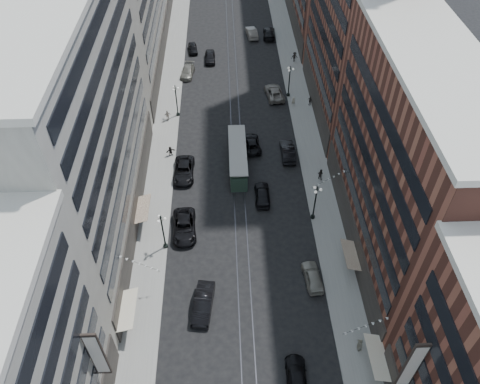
{
  "coord_description": "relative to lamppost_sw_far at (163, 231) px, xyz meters",
  "views": [
    {
      "loc": [
        -1.61,
        -7.61,
        44.54
      ],
      "look_at": [
        -0.07,
        32.12,
        5.0
      ],
      "focal_mm": 35.0,
      "sensor_mm": 36.0,
      "label": 1
    }
  ],
  "objects": [
    {
      "name": "pedestrian_9",
      "position": [
        20.81,
        43.35,
        -2.01
      ],
      "size": [
        1.3,
        0.77,
        1.88
      ],
      "primitive_type": "imported",
      "rotation": [
        0.0,
        0.0,
        0.24
      ],
      "color": "black",
      "rests_on": "sidewalk_east"
    },
    {
      "name": "car_extra_1",
      "position": [
        11.4,
        18.56,
        -2.37
      ],
      "size": [
        2.86,
        5.39,
        1.44
      ],
      "primitive_type": "imported",
      "rotation": [
        0.0,
        0.0,
        3.23
      ],
      "color": "black",
      "rests_on": "ground"
    },
    {
      "name": "ground",
      "position": [
        9.2,
        32.0,
        -3.1
      ],
      "size": [
        220.0,
        220.0,
        0.0
      ],
      "primitive_type": "plane",
      "color": "black",
      "rests_on": "ground"
    },
    {
      "name": "pedestrian_5",
      "position": [
        -0.49,
        17.06,
        -2.19
      ],
      "size": [
        1.45,
        0.91,
        1.51
      ],
      "primitive_type": "imported",
      "rotation": [
        0.0,
        0.0,
        0.39
      ],
      "color": "black",
      "rests_on": "sidewalk_west"
    },
    {
      "name": "lamppost_se_far",
      "position": [
        18.4,
        4.0,
        0.0
      ],
      "size": [
        1.03,
        1.14,
        5.52
      ],
      "color": "black",
      "rests_on": "sidewalk_east"
    },
    {
      "name": "car_2",
      "position": [
        2.18,
        2.5,
        -2.25
      ],
      "size": [
        3.14,
        6.23,
        1.69
      ],
      "primitive_type": "imported",
      "rotation": [
        0.0,
        0.0,
        0.06
      ],
      "color": "black",
      "rests_on": "ground"
    },
    {
      "name": "car_10",
      "position": [
        16.54,
        16.4,
        -2.22
      ],
      "size": [
        1.88,
        5.31,
        1.74
      ],
      "primitive_type": "imported",
      "rotation": [
        0.0,
        0.0,
        3.15
      ],
      "color": "black",
      "rests_on": "ground"
    },
    {
      "name": "car_14",
      "position": [
        13.41,
        53.89,
        -2.23
      ],
      "size": [
        2.5,
        5.47,
        1.74
      ],
      "primitive_type": "imported",
      "rotation": [
        0.0,
        0.0,
        3.27
      ],
      "color": "slate",
      "rests_on": "ground"
    },
    {
      "name": "building_west_mid",
      "position": [
        -7.8,
        5.0,
        10.9
      ],
      "size": [
        8.0,
        36.0,
        28.0
      ],
      "primitive_type": "cube",
      "color": "gray",
      "rests_on": "ground"
    },
    {
      "name": "lamppost_sw_far",
      "position": [
        0.0,
        0.0,
        0.0
      ],
      "size": [
        1.03,
        1.14,
        5.52
      ],
      "color": "black",
      "rests_on": "sidewalk_west"
    },
    {
      "name": "pedestrian_6",
      "position": [
        -1.53,
        25.8,
        -2.1
      ],
      "size": [
        1.08,
        0.72,
        1.7
      ],
      "primitive_type": "imported",
      "rotation": [
        0.0,
        0.0,
        3.44
      ],
      "color": "#C0B19F",
      "rests_on": "sidewalk_west"
    },
    {
      "name": "streetcar",
      "position": [
        9.2,
        14.55,
        -1.69
      ],
      "size": [
        2.44,
        11.04,
        3.05
      ],
      "color": "#263B2E",
      "rests_on": "ground"
    },
    {
      "name": "building_east_mid",
      "position": [
        26.2,
        -0.0,
        8.9
      ],
      "size": [
        8.0,
        30.0,
        24.0
      ],
      "primitive_type": "cube",
      "color": "brown",
      "rests_on": "ground"
    },
    {
      "name": "car_extra_0",
      "position": [
        12.22,
        7.78,
        -2.26
      ],
      "size": [
        2.02,
        4.9,
        1.66
      ],
      "primitive_type": "imported",
      "rotation": [
        0.0,
        0.0,
        3.13
      ],
      "color": "black",
      "rests_on": "ground"
    },
    {
      "name": "rail_west",
      "position": [
        8.5,
        42.0,
        -3.09
      ],
      "size": [
        0.12,
        180.0,
        0.02
      ],
      "primitive_type": "cube",
      "color": "#2D2D33",
      "rests_on": "ground"
    },
    {
      "name": "sidewalk_west",
      "position": [
        -1.8,
        42.0,
        -3.02
      ],
      "size": [
        4.0,
        180.0,
        0.15
      ],
      "primitive_type": "cube",
      "color": "gray",
      "rests_on": "ground"
    },
    {
      "name": "pedestrian_2",
      "position": [
        -3.3,
        5.44,
        -2.14
      ],
      "size": [
        0.88,
        0.65,
        1.62
      ],
      "primitive_type": "imported",
      "rotation": [
        0.0,
        0.0,
        0.31
      ],
      "color": "black",
      "rests_on": "sidewalk_west"
    },
    {
      "name": "pedestrian_extra_0",
      "position": [
        21.64,
        29.07,
        -2.15
      ],
      "size": [
        0.96,
        0.97,
        1.6
      ],
      "primitive_type": "imported",
      "rotation": [
        0.0,
        0.0,
        5.48
      ],
      "color": "black",
      "rests_on": "sidewalk_east"
    },
    {
      "name": "car_7",
      "position": [
        1.64,
        12.87,
        -2.27
      ],
      "size": [
        2.82,
        5.99,
        1.66
      ],
      "primitive_type": "imported",
      "rotation": [
        0.0,
        0.0,
        -0.01
      ],
      "color": "black",
      "rests_on": "ground"
    },
    {
      "name": "car_4",
      "position": [
        16.94,
        -5.43,
        -2.32
      ],
      "size": [
        2.25,
        4.7,
        1.55
      ],
      "primitive_type": "imported",
      "rotation": [
        0.0,
        0.0,
        3.24
      ],
      "color": "gray",
      "rests_on": "ground"
    },
    {
      "name": "pedestrian_8",
      "position": [
        18.89,
        29.13,
        -2.17
      ],
      "size": [
        0.58,
        0.39,
        1.55
      ],
      "primitive_type": "imported",
      "rotation": [
        0.0,
        0.0,
        3.17
      ],
      "color": "#B9B099",
      "rests_on": "sidewalk_east"
    },
    {
      "name": "car_8",
      "position": [
        1.06,
        39.47,
        -2.35
      ],
      "size": [
        2.72,
        5.34,
        1.49
      ],
      "primitive_type": "imported",
      "rotation": [
        0.0,
        0.0,
        -0.13
      ],
      "color": "#67655B",
      "rests_on": "ground"
    },
    {
      "name": "sidewalk_east",
      "position": [
        20.2,
        42.0,
        -3.02
      ],
      "size": [
        4.0,
        180.0,
        0.15
      ],
      "primitive_type": "cube",
      "color": "gray",
      "rests_on": "ground"
    },
    {
      "name": "car_12",
      "position": [
        16.91,
        53.65,
        -2.26
      ],
      "size": [
        2.71,
        5.88,
        1.67
      ],
      "primitive_type": "imported",
      "rotation": [
        0.0,
        0.0,
        3.08
      ],
      "color": "black",
      "rests_on": "ground"
    },
    {
      "name": "lamppost_sw_mid",
      "position": [
        0.0,
        27.0,
        0.0
      ],
      "size": [
        1.03,
        1.14,
        5.52
      ],
      "color": "black",
      "rests_on": "sidewalk_west"
    },
    {
      "name": "rail_east",
      "position": [
        9.9,
        42.0,
        -3.09
      ],
      "size": [
        0.12,
        180.0,
        0.02
      ],
      "primitive_type": "cube",
      "color": "#2D2D33",
      "rests_on": "ground"
    },
    {
      "name": "car_9",
      "position": [
        1.72,
        48.07,
        -2.4
      ],
      "size": [
        2.13,
        4.24,
        1.39
      ],
      "primitive_type": "imported",
      "rotation": [
        0.0,
        0.0,
        0.12
      ],
      "color": "black",
      "rests_on": "ground"
    },
    {
      "name": "lamppost_se_mid",
      "position": [
        18.4,
        32.0,
        0.0
      ],
      "size": [
        1.03,
        1.14,
        5.52
      ],
      "color": "black",
      "rests_on": "sidewalk_east"
    },
    {
      "name": "pedestrian_7",
      "position": [
        20.48,
        11.24,
        -2.12
      ],
      "size": [
        0.91,
        0.82,
        1.65
      ],
      "primitive_type": "imported",
      "rotation": [
        0.0,
        0.0,
        2.53
      ],
      "color": "black",
      "rests_on": "sidewalk_east"
    },
    {
      "name": "car_13",
      "position": [
        5.06,
        44.39,
        -2.29
      ],
      "size": [
        1.97,
        4.76,
        1.61
      ],
      "primitive_type": "imported",
      "rotation": [
        0.0,
        0.0,
        0.01
      ],
      "color": "black",
      "rests_on": "ground"
    },
    {
      "name": "pedestrian_4",
      "position": [
        20.32,
        -13.95,
        -2.0
      ],
      "size": [
        0.68,
        1.18,
        1.89
      ],
      "primitive_type": "imported",
      "rotation": [
        0.0,
        0.0,
        1.73
      ],
      "color": "gray",
      "rests_on": "sidewalk_east"
    },
    {
      "name": "car_6",
      "position": [
        13.7,
        -16.75,
        -2.39
      ],
      "size": [
        2.12,
        4.94,
        1.42
      ],
      "primitive_type": "imported",
      "rotation": [
        0.0,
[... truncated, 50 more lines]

